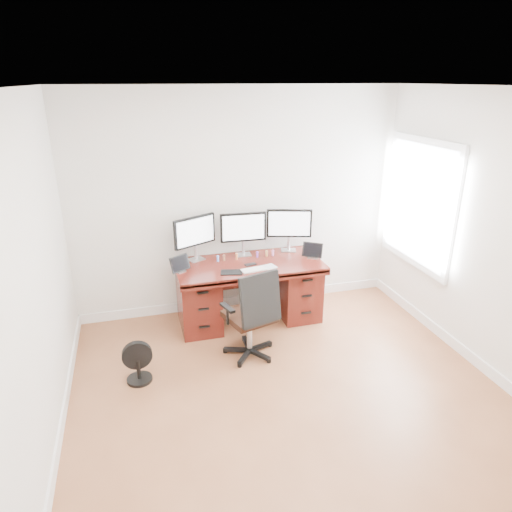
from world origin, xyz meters
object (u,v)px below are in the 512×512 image
object	(u,v)px
monitor_center	(243,229)
floor_fan	(138,363)
desk	(249,289)
keyboard	(253,270)
office_chair	(252,329)

from	to	relation	value
monitor_center	floor_fan	bearing A→B (deg)	-136.11
desk	keyboard	distance (m)	0.44
office_chair	monitor_center	xyz separation A→B (m)	(0.17, 1.03, 0.76)
office_chair	keyboard	distance (m)	0.71
office_chair	floor_fan	world-z (taller)	office_chair
keyboard	floor_fan	bearing A→B (deg)	-162.67
office_chair	keyboard	size ratio (longest dim) A/B	3.61
office_chair	monitor_center	distance (m)	1.29
desk	keyboard	world-z (taller)	keyboard
monitor_center	keyboard	bearing A→B (deg)	-87.65
floor_fan	monitor_center	distance (m)	1.97
office_chair	keyboard	world-z (taller)	office_chair
monitor_center	keyboard	size ratio (longest dim) A/B	1.99
desk	office_chair	bearing A→B (deg)	-102.38
desk	floor_fan	size ratio (longest dim) A/B	4.03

